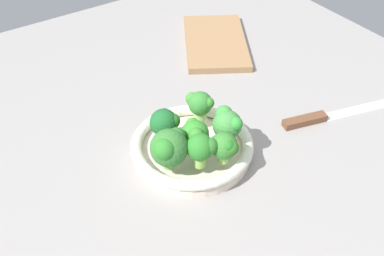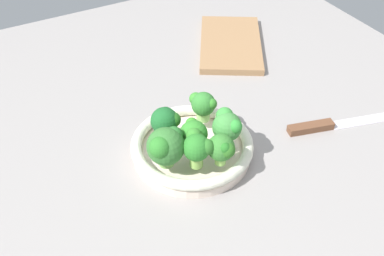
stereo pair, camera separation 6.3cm
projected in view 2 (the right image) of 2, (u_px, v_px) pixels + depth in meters
The scene contains 11 objects.
ground_plane at pixel (195, 144), 97.23cm from camera, with size 130.00×130.00×2.50cm, color gray.
bowl at pixel (192, 148), 91.58cm from camera, with size 23.34×23.34×3.87cm.
broccoli_floret_0 at pixel (227, 126), 87.04cm from camera, with size 6.26×5.46×6.95cm.
broccoli_floret_1 at pixel (222, 149), 83.21cm from camera, with size 5.33×4.88×6.09cm.
broccoli_floret_2 at pixel (203, 104), 93.05cm from camera, with size 5.51×4.76×6.10cm.
broccoli_floret_3 at pixel (166, 146), 82.68cm from camera, with size 6.73×7.08×7.52cm.
broccoli_floret_4 at pixel (198, 148), 82.73cm from camera, with size 5.01×5.20×6.65cm.
broccoli_floret_5 at pixel (166, 121), 89.37cm from camera, with size 5.26×5.49×6.06cm.
broccoli_floret_6 at pixel (194, 134), 85.84cm from camera, with size 5.92×5.12×6.42cm.
knife at pixel (332, 124), 99.13cm from camera, with size 8.98×26.35×1.50cm.
cutting_board at pixel (231, 44), 123.72cm from camera, with size 26.93×15.31×1.60cm, color #976F49.
Camera 2 is at (63.22, -35.20, 63.77)cm, focal length 45.01 mm.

